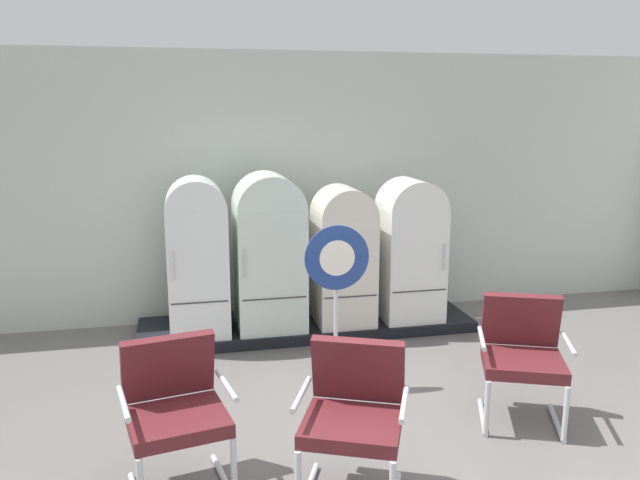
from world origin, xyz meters
The scene contains 10 objects.
back_wall centered at (0.00, 3.66, 1.50)m, with size 11.76×0.12×2.97m.
display_plinth centered at (0.00, 3.02, 0.06)m, with size 3.56×0.95×0.11m, color black.
refrigerator_0 centered at (-1.14, 2.91, 0.96)m, with size 0.59×0.67×1.58m.
refrigerator_1 centered at (-0.41, 2.94, 0.96)m, with size 0.69×0.73×1.61m.
refrigerator_2 centered at (0.37, 2.90, 0.89)m, with size 0.60×0.65×1.46m.
refrigerator_3 centered at (1.11, 2.89, 0.92)m, with size 0.64×0.64×1.52m.
armchair_left centered at (-1.36, 0.40, 0.55)m, with size 0.74×0.72×0.96m.
armchair_right centered at (1.23, 0.74, 0.55)m, with size 0.80×0.80×0.96m.
armchair_center centered at (-0.28, 0.10, 0.55)m, with size 0.80×0.81×0.96m.
sign_stand centered at (-0.02, 1.61, 0.75)m, with size 0.55×0.32×1.42m.
Camera 1 is at (-1.26, -3.36, 2.39)m, focal length 35.48 mm.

